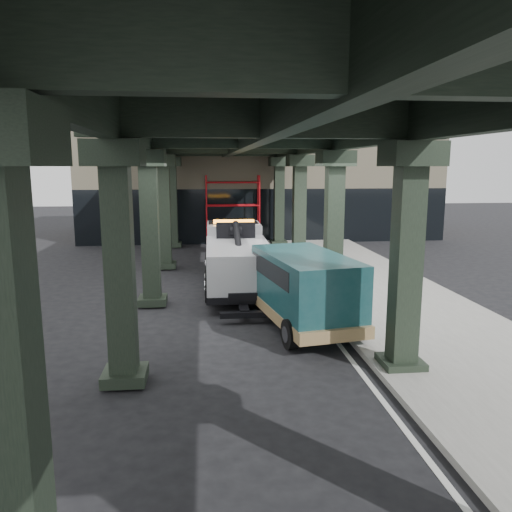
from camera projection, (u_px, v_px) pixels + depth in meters
ground at (263, 321)px, 14.75m from camera, size 90.00×90.00×0.00m
sidewalk at (386, 297)px, 17.17m from camera, size 5.00×40.00×0.15m
lane_stripe at (306, 301)px, 16.89m from camera, size 0.12×38.00×0.01m
viaduct at (243, 135)px, 15.70m from camera, size 7.40×32.00×6.40m
building at (257, 174)px, 33.82m from camera, size 22.00×10.00×8.00m
scaffolding at (233, 208)px, 28.71m from camera, size 3.08×0.88×4.00m
tow_truck at (236, 255)px, 18.62m from camera, size 2.40×7.70×2.51m
towed_van at (301, 287)px, 14.10m from camera, size 2.85×5.48×2.12m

